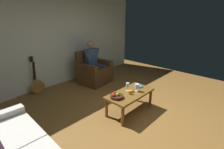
# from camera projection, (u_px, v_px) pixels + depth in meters

# --- Properties ---
(ground_plane) EXTENTS (6.87, 6.87, 0.00)m
(ground_plane) POSITION_uv_depth(u_px,v_px,m) (143.00, 120.00, 3.17)
(ground_plane) COLOR brown
(wall_back) EXTENTS (5.79, 0.06, 2.75)m
(wall_back) POSITION_uv_depth(u_px,v_px,m) (59.00, 36.00, 4.58)
(wall_back) COLOR white
(wall_back) RESTS_ON ground
(armchair) EXTENTS (0.94, 0.84, 0.97)m
(armchair) POSITION_uv_depth(u_px,v_px,m) (94.00, 72.00, 4.90)
(armchair) COLOR #4F331C
(armchair) RESTS_ON ground
(person_seated) EXTENTS (0.62, 0.63, 1.25)m
(person_seated) POSITION_uv_depth(u_px,v_px,m) (94.00, 61.00, 4.77)
(person_seated) COLOR #324D6F
(person_seated) RESTS_ON ground
(coffee_table) EXTENTS (1.05, 0.52, 0.44)m
(coffee_table) POSITION_uv_depth(u_px,v_px,m) (130.00, 95.00, 3.35)
(coffee_table) COLOR brown
(coffee_table) RESTS_ON ground
(guitar) EXTENTS (0.34, 0.24, 0.96)m
(guitar) POSITION_uv_depth(u_px,v_px,m) (37.00, 85.00, 4.24)
(guitar) COLOR #AB7D3A
(guitar) RESTS_ON ground
(radiator) EXTENTS (0.53, 0.06, 0.64)m
(radiator) POSITION_uv_depth(u_px,v_px,m) (1.00, 89.00, 3.76)
(radiator) COLOR white
(radiator) RESTS_ON ground
(wine_glass_near) EXTENTS (0.09, 0.09, 0.16)m
(wine_glass_near) POSITION_uv_depth(u_px,v_px,m) (137.00, 86.00, 3.36)
(wine_glass_near) COLOR silver
(wine_glass_near) RESTS_ON coffee_table
(wine_glass_far) EXTENTS (0.07, 0.07, 0.18)m
(wine_glass_far) POSITION_uv_depth(u_px,v_px,m) (128.00, 85.00, 3.37)
(wine_glass_far) COLOR silver
(wine_glass_far) RESTS_ON coffee_table
(fruit_bowl) EXTENTS (0.25, 0.25, 0.11)m
(fruit_bowl) POSITION_uv_depth(u_px,v_px,m) (116.00, 96.00, 3.11)
(fruit_bowl) COLOR #3C1B14
(fruit_bowl) RESTS_ON coffee_table
(decorative_dish) EXTENTS (0.18, 0.18, 0.02)m
(decorative_dish) POSITION_uv_depth(u_px,v_px,m) (138.00, 86.00, 3.61)
(decorative_dish) COLOR teal
(decorative_dish) RESTS_ON coffee_table
(candle_jar) EXTENTS (0.07, 0.07, 0.07)m
(candle_jar) POSITION_uv_depth(u_px,v_px,m) (130.00, 92.00, 3.26)
(candle_jar) COLOR gold
(candle_jar) RESTS_ON coffee_table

